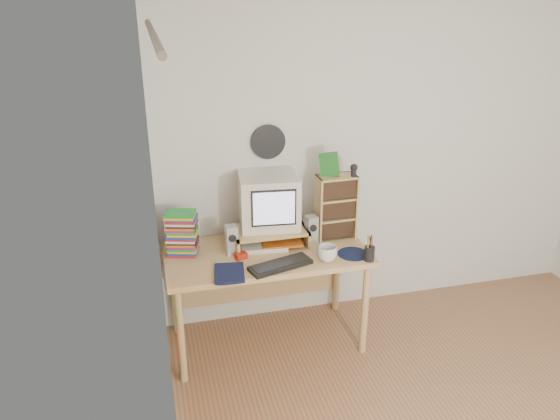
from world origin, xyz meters
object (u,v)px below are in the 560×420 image
cd_rack (336,207)px  mug (327,253)px  keyboard (280,265)px  crt_monitor (269,202)px  dvd_stack (182,235)px  desk (264,264)px  diary (214,272)px

cd_rack → mug: bearing=-119.1°
cd_rack → keyboard: bearing=-146.9°
keyboard → mug: bearing=-14.2°
crt_monitor → cd_rack: 0.49m
dvd_stack → cd_rack: cd_rack is taller
keyboard → cd_rack: bearing=19.0°
cd_rack → desk: bearing=-177.7°
diary → mug: bearing=9.3°
cd_rack → dvd_stack: bearing=178.0°
crt_monitor → diary: bearing=-132.3°
keyboard → cd_rack: cd_rack is taller
keyboard → dvd_stack: 0.70m
keyboard → diary: diary is taller
keyboard → diary: bearing=164.5°
crt_monitor → mug: bearing=-45.3°
mug → diary: size_ratio=0.57×
keyboard → diary: size_ratio=1.82×
desk → mug: size_ratio=10.48×
dvd_stack → mug: (0.93, -0.34, -0.09)m
keyboard → cd_rack: size_ratio=0.90×
crt_monitor → cd_rack: crt_monitor is taller
desk → cd_rack: size_ratio=2.97×
mug → desk: bearing=140.7°
cd_rack → diary: bearing=-161.2°
crt_monitor → mug: (0.31, -0.39, -0.25)m
mug → keyboard: bearing=-177.9°
crt_monitor → dvd_stack: size_ratio=1.41×
dvd_stack → diary: bearing=-49.6°
cd_rack → mug: (-0.17, -0.34, -0.18)m
cd_rack → diary: size_ratio=2.03×
dvd_stack → cd_rack: 1.10m
keyboard → mug: mug is taller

